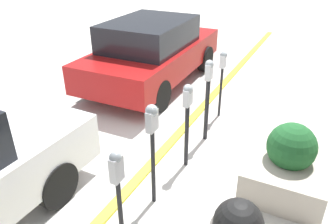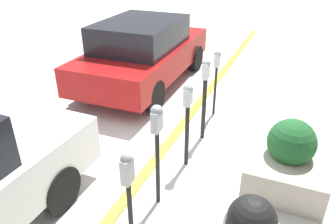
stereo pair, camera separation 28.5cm
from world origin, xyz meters
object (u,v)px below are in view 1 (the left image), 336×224
at_px(parking_meter_farthest, 222,69).
at_px(planter_box, 288,165).
at_px(parking_meter_nearest, 118,184).
at_px(parking_meter_second, 152,133).
at_px(parking_meter_middle, 187,111).
at_px(parked_car_middle, 153,51).
at_px(parking_meter_fourth, 208,89).

distance_m(parking_meter_farthest, planter_box, 2.43).
relative_size(parking_meter_nearest, parking_meter_farthest, 1.02).
bearing_deg(planter_box, parking_meter_second, 125.45).
xyz_separation_m(parking_meter_middle, parking_meter_farthest, (1.87, 0.06, 0.05)).
height_order(planter_box, parked_car_middle, parked_car_middle).
relative_size(parking_meter_farthest, planter_box, 1.04).
height_order(parking_meter_fourth, planter_box, parking_meter_fourth).
bearing_deg(parking_meter_farthest, parking_meter_nearest, -178.72).
bearing_deg(planter_box, parked_car_middle, 54.08).
distance_m(parking_meter_middle, parking_meter_fourth, 0.89).
xyz_separation_m(parking_meter_second, parked_car_middle, (3.83, 2.12, -0.28)).
bearing_deg(parking_meter_farthest, parking_meter_second, -179.89).
relative_size(parking_meter_nearest, parking_meter_middle, 0.99).
xyz_separation_m(parking_meter_fourth, parked_car_middle, (1.95, 2.18, -0.16)).
height_order(parking_meter_nearest, parking_meter_farthest, parking_meter_nearest).
bearing_deg(planter_box, parking_meter_fourth, 64.26).
relative_size(parking_meter_second, parking_meter_fourth, 0.99).
distance_m(parking_meter_nearest, parking_meter_farthest, 3.75).
xyz_separation_m(parking_meter_fourth, parking_meter_farthest, (0.97, 0.06, 0.03)).
relative_size(parking_meter_second, parking_meter_middle, 1.07).
distance_m(parking_meter_second, parked_car_middle, 4.38).
height_order(parking_meter_second, parking_meter_middle, parking_meter_second).
xyz_separation_m(parking_meter_middle, planter_box, (0.15, -1.54, -0.60)).
height_order(parking_meter_second, parking_meter_fourth, parking_meter_fourth).
distance_m(parking_meter_fourth, parking_meter_farthest, 0.98).
distance_m(parking_meter_second, planter_box, 2.09).
relative_size(parking_meter_second, planter_box, 1.14).
bearing_deg(parked_car_middle, parking_meter_middle, -143.65).
xyz_separation_m(parking_meter_second, planter_box, (1.13, -1.59, -0.73)).
xyz_separation_m(parking_meter_second, parking_meter_middle, (0.98, -0.06, -0.13)).
height_order(parking_meter_nearest, parking_meter_middle, parking_meter_middle).
height_order(parking_meter_second, planter_box, parking_meter_second).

